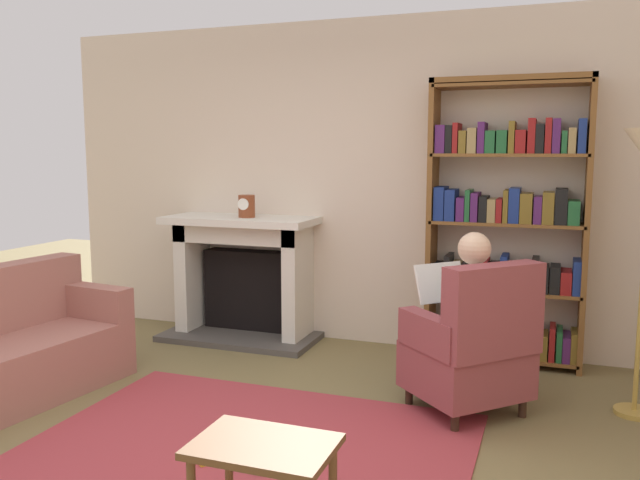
{
  "coord_description": "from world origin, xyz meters",
  "views": [
    {
      "loc": [
        1.53,
        -2.76,
        1.62
      ],
      "look_at": [
        0.1,
        1.2,
        1.05
      ],
      "focal_mm": 36.68,
      "sensor_mm": 36.0,
      "label": 1
    }
  ],
  "objects_px": {
    "fireplace": "(245,273)",
    "side_table": "(264,461)",
    "armchair_reading": "(473,348)",
    "bookshelf": "(506,231)",
    "mantel_clock": "(247,206)",
    "seated_reader": "(462,312)"
  },
  "relations": [
    {
      "from": "fireplace",
      "to": "side_table",
      "type": "height_order",
      "value": "fireplace"
    },
    {
      "from": "fireplace",
      "to": "armchair_reading",
      "type": "height_order",
      "value": "fireplace"
    },
    {
      "from": "bookshelf",
      "to": "armchair_reading",
      "type": "distance_m",
      "value": 1.27
    },
    {
      "from": "mantel_clock",
      "to": "armchair_reading",
      "type": "xyz_separation_m",
      "value": [
        2.02,
        -0.98,
        -0.74
      ]
    },
    {
      "from": "fireplace",
      "to": "armchair_reading",
      "type": "xyz_separation_m",
      "value": [
        2.09,
        -1.08,
        -0.14
      ]
    },
    {
      "from": "mantel_clock",
      "to": "fireplace",
      "type": "bearing_deg",
      "value": 127.52
    },
    {
      "from": "mantel_clock",
      "to": "bookshelf",
      "type": "height_order",
      "value": "bookshelf"
    },
    {
      "from": "mantel_clock",
      "to": "armchair_reading",
      "type": "distance_m",
      "value": 2.36
    },
    {
      "from": "seated_reader",
      "to": "side_table",
      "type": "height_order",
      "value": "seated_reader"
    },
    {
      "from": "armchair_reading",
      "to": "seated_reader",
      "type": "relative_size",
      "value": 0.85
    },
    {
      "from": "side_table",
      "to": "bookshelf",
      "type": "bearing_deg",
      "value": 76.27
    },
    {
      "from": "mantel_clock",
      "to": "side_table",
      "type": "xyz_separation_m",
      "value": [
        1.41,
        -2.73,
        -0.76
      ]
    },
    {
      "from": "fireplace",
      "to": "seated_reader",
      "type": "height_order",
      "value": "seated_reader"
    },
    {
      "from": "mantel_clock",
      "to": "armchair_reading",
      "type": "relative_size",
      "value": 0.19
    },
    {
      "from": "mantel_clock",
      "to": "side_table",
      "type": "relative_size",
      "value": 0.34
    },
    {
      "from": "mantel_clock",
      "to": "side_table",
      "type": "bearing_deg",
      "value": -62.68
    },
    {
      "from": "fireplace",
      "to": "seated_reader",
      "type": "distance_m",
      "value": 2.24
    },
    {
      "from": "bookshelf",
      "to": "armchair_reading",
      "type": "bearing_deg",
      "value": -94.87
    },
    {
      "from": "armchair_reading",
      "to": "seated_reader",
      "type": "bearing_deg",
      "value": -90.0
    },
    {
      "from": "side_table",
      "to": "mantel_clock",
      "type": "bearing_deg",
      "value": 117.32
    },
    {
      "from": "seated_reader",
      "to": "side_table",
      "type": "xyz_separation_m",
      "value": [
        -0.52,
        -1.83,
        -0.22
      ]
    },
    {
      "from": "armchair_reading",
      "to": "side_table",
      "type": "height_order",
      "value": "armchair_reading"
    }
  ]
}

